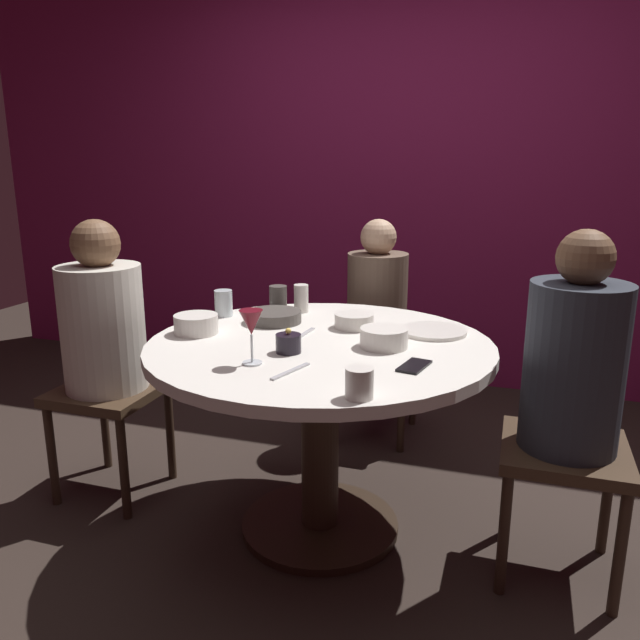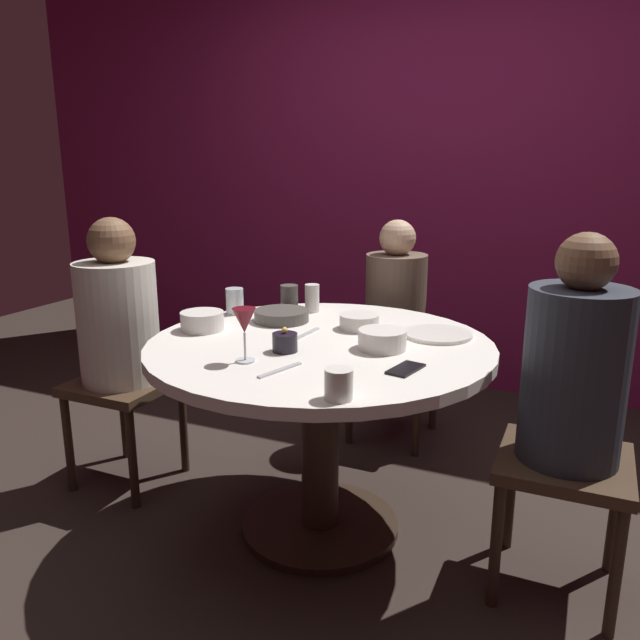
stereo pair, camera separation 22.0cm
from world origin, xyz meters
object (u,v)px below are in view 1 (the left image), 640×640
Objects in this scene: bowl_serving_large at (274,317)px; cup_by_right_diner at (278,299)px; seated_diner_back at (377,304)px; dinner_plate at (433,331)px; seated_diner_left at (103,330)px; bowl_small_white at (196,324)px; dining_table at (320,387)px; candle_holder at (288,343)px; bowl_sauce_side at (384,338)px; seated_diner_right at (573,373)px; cell_phone at (414,366)px; cup_near_candle at (224,303)px; bowl_salad_center at (354,321)px; cup_center_front at (359,383)px; cup_by_left_diner at (301,298)px; wine_glass at (251,325)px.

cup_by_right_diner is (-0.05, 0.16, 0.03)m from bowl_serving_large.
seated_diner_back is 0.77m from dinner_plate.
bowl_small_white is (0.44, -0.04, 0.07)m from seated_diner_left.
dining_table is 0.26m from candle_holder.
dinner_plate is at bearing 59.95° from bowl_sauce_side.
seated_diner_right is 8.41× the size of cell_phone.
seated_diner_back is 1.06m from bowl_small_white.
candle_holder is 0.53× the size of bowl_small_white.
cell_phone is at bearing -90.03° from dinner_plate.
bowl_sauce_side is 0.76m from cup_near_candle.
seated_diner_left is at bearing 175.30° from bowl_small_white.
seated_diner_left reaches higher than bowl_salad_center.
bowl_small_white is 0.44m from cup_by_right_diner.
dinner_plate is at bearing 28.84° from seated_diner_back.
dining_table is at bearing -38.20° from bowl_serving_large.
cup_by_right_diner is (0.17, 0.40, 0.02)m from bowl_small_white.
bowl_salad_center is 1.39× the size of cup_near_candle.
cup_near_candle is (-0.50, -0.67, 0.12)m from seated_diner_back.
cup_by_left_diner is at bearing 118.72° from cup_center_front.
seated_diner_right is at bearing 17.30° from wine_glass.
cup_near_candle is (-0.50, 0.24, 0.22)m from dining_table.
dinner_plate is (1.29, 0.24, 0.04)m from seated_diner_left.
seated_diner_right is at bearing 0.00° from dining_table.
seated_diner_back reaches higher than bowl_sauce_side.
dining_table is 10.80× the size of cup_by_right_diner.
dinner_plate is at bearing 3.49° from bowl_serving_large.
cup_near_candle is 0.92× the size of cup_by_left_diner.
cup_center_front is (-0.10, -0.30, 0.04)m from cell_phone.
candle_holder is at bearing -61.04° from bowl_serving_large.
wine_glass is at bearing -6.03° from seated_diner_back.
candle_holder is (-0.91, -0.15, 0.06)m from seated_diner_right.
seated_diner_right is 1.21m from cup_by_right_diner.
cup_center_front reaches higher than cell_phone.
cell_phone is at bearing 14.35° from wine_glass.
dining_table is 14.37× the size of candle_holder.
seated_diner_right is 7.21× the size of bowl_small_white.
candle_holder is 0.57m from cup_by_right_diner.
bowl_small_white is at bearing -176.59° from bowl_sauce_side.
seated_diner_back is 6.67× the size of bowl_sauce_side.
seated_diner_back is (0.92, 0.91, -0.03)m from seated_diner_left.
cell_phone is 0.86m from cup_by_right_diner.
bowl_salad_center is (0.07, -0.69, 0.09)m from seated_diner_back.
cup_near_candle is at bearing -146.34° from cup_by_right_diner.
cell_phone is (0.50, 0.13, -0.12)m from wine_glass.
bowl_sauce_side is 0.49m from cup_center_front.
cup_by_right_diner is (-0.37, 0.14, 0.03)m from bowl_salad_center.
candle_holder is at bearing 135.25° from cup_center_front.
bowl_serving_large is at bearing 48.33° from bowl_small_white.
cup_center_front is (0.27, -0.48, 0.21)m from dining_table.
seated_diner_right reaches higher than dining_table.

